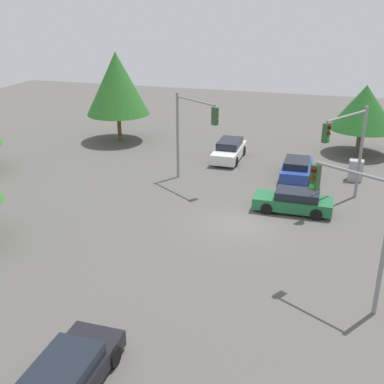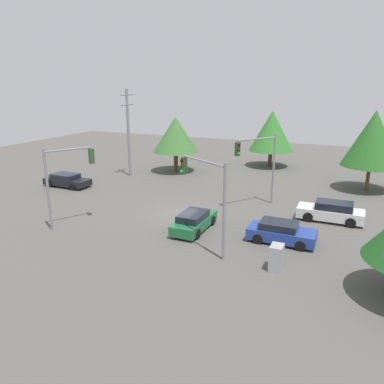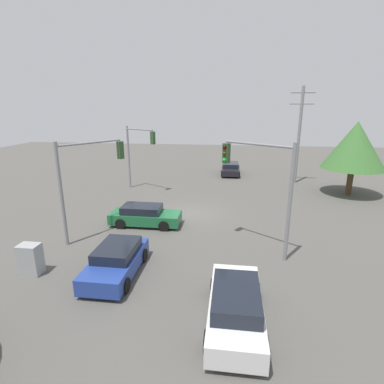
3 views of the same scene
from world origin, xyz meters
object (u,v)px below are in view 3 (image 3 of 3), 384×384
object	(u,v)px
traffic_signal_cross	(139,147)
traffic_signal_aux	(261,176)
sedan_green	(145,215)
electrical_cabinet	(31,259)
traffic_signal_main	(88,170)
sedan_dark	(231,169)
sedan_white	(236,306)
sedan_blue	(117,261)

from	to	relation	value
traffic_signal_cross	traffic_signal_aux	size ratio (longest dim) A/B	0.98
sedan_green	electrical_cabinet	distance (m)	7.23
traffic_signal_main	traffic_signal_aux	size ratio (longest dim) A/B	0.97
electrical_cabinet	traffic_signal_main	bearing A→B (deg)	78.81
sedan_green	sedan_dark	distance (m)	16.78
sedan_white	traffic_signal_aux	world-z (taller)	traffic_signal_aux
sedan_blue	traffic_signal_main	size ratio (longest dim) A/B	0.74
traffic_signal_main	traffic_signal_cross	bearing A→B (deg)	32.63
sedan_dark	traffic_signal_aux	size ratio (longest dim) A/B	0.78
sedan_white	traffic_signal_main	bearing A→B (deg)	141.42
sedan_green	traffic_signal_main	size ratio (longest dim) A/B	0.78
sedan_blue	traffic_signal_aux	size ratio (longest dim) A/B	0.72
traffic_signal_main	traffic_signal_cross	xyz separation A→B (m)	(-0.24, 10.10, -0.03)
sedan_blue	traffic_signal_main	distance (m)	5.94
electrical_cabinet	sedan_green	bearing A→B (deg)	61.45
sedan_white	traffic_signal_cross	world-z (taller)	traffic_signal_cross
sedan_white	traffic_signal_cross	xyz separation A→B (m)	(-8.49, 16.68, 3.17)
sedan_white	traffic_signal_aux	distance (m)	6.77
traffic_signal_aux	electrical_cabinet	distance (m)	11.43
traffic_signal_cross	traffic_signal_aux	world-z (taller)	traffic_signal_aux
sedan_green	sedan_dark	bearing A→B (deg)	161.47
traffic_signal_main	electrical_cabinet	bearing A→B (deg)	-159.95
sedan_green	sedan_white	world-z (taller)	sedan_white
sedan_blue	traffic_signal_aux	xyz separation A→B (m)	(6.46, 3.21, 3.35)
sedan_green	sedan_dark	size ratio (longest dim) A/B	0.98
sedan_green	sedan_dark	world-z (taller)	sedan_green
traffic_signal_aux	electrical_cabinet	bearing A→B (deg)	55.27
sedan_blue	traffic_signal_cross	world-z (taller)	traffic_signal_cross
traffic_signal_cross	sedan_white	bearing A→B (deg)	-33.10
sedan_blue	traffic_signal_aux	world-z (taller)	traffic_signal_aux
sedan_dark	sedan_white	size ratio (longest dim) A/B	0.97
sedan_green	traffic_signal_cross	bearing A→B (deg)	-161.18
traffic_signal_aux	traffic_signal_cross	bearing A→B (deg)	-12.96
sedan_white	traffic_signal_cross	bearing A→B (deg)	116.99
traffic_signal_aux	electrical_cabinet	world-z (taller)	traffic_signal_aux
sedan_blue	electrical_cabinet	xyz separation A→B (m)	(-3.84, -0.50, 0.06)
traffic_signal_cross	traffic_signal_main	bearing A→B (deg)	-58.70
sedan_green	electrical_cabinet	world-z (taller)	electrical_cabinet
traffic_signal_main	sedan_white	bearing A→B (deg)	-97.33
sedan_blue	electrical_cabinet	distance (m)	3.87
sedan_green	sedan_white	distance (m)	10.17
sedan_blue	sedan_dark	size ratio (longest dim) A/B	0.93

